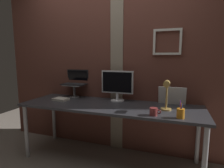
# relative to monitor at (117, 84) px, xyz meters

# --- Properties ---
(ground_plane) EXTENTS (6.00, 6.00, 0.00)m
(ground_plane) POSITION_rel_monitor_xyz_m (-0.14, -0.18, -0.98)
(ground_plane) COLOR gray
(brick_wall_back) EXTENTS (3.47, 0.16, 2.66)m
(brick_wall_back) POSITION_rel_monitor_xyz_m (-0.14, 0.18, 0.35)
(brick_wall_back) COLOR brown
(brick_wall_back) RESTS_ON ground_plane
(desk) EXTENTS (2.26, 0.71, 0.74)m
(desk) POSITION_rel_monitor_xyz_m (-0.03, -0.23, -0.30)
(desk) COLOR #333338
(desk) RESTS_ON ground_plane
(monitor) EXTENTS (0.44, 0.18, 0.41)m
(monitor) POSITION_rel_monitor_xyz_m (0.00, 0.00, 0.00)
(monitor) COLOR white
(monitor) RESTS_ON desk
(laptop_stand) EXTENTS (0.28, 0.22, 0.19)m
(laptop_stand) POSITION_rel_monitor_xyz_m (-0.67, 0.00, -0.11)
(laptop_stand) COLOR gray
(laptop_stand) RESTS_ON desk
(laptop) EXTENTS (0.36, 0.24, 0.21)m
(laptop) POSITION_rel_monitor_xyz_m (-0.67, 0.06, 0.01)
(laptop) COLOR black
(laptop) RESTS_ON laptop_stand
(whiteboard_panel) EXTENTS (0.33, 0.07, 0.23)m
(whiteboard_panel) POSITION_rel_monitor_xyz_m (0.71, 0.03, -0.13)
(whiteboard_panel) COLOR white
(whiteboard_panel) RESTS_ON desk
(desk_lamp) EXTENTS (0.12, 0.20, 0.35)m
(desk_lamp) POSITION_rel_monitor_xyz_m (0.66, -0.29, -0.02)
(desk_lamp) COLOR tan
(desk_lamp) RESTS_ON desk
(pen_cup) EXTENTS (0.08, 0.08, 0.18)m
(pen_cup) POSITION_rel_monitor_xyz_m (0.81, -0.49, -0.19)
(pen_cup) COLOR orange
(pen_cup) RESTS_ON desk
(coffee_mug) EXTENTS (0.12, 0.08, 0.08)m
(coffee_mug) POSITION_rel_monitor_xyz_m (0.55, -0.49, -0.20)
(coffee_mug) COLOR maroon
(coffee_mug) RESTS_ON desk
(paper_clutter_stack) EXTENTS (0.21, 0.16, 0.03)m
(paper_clutter_stack) POSITION_rel_monitor_xyz_m (-0.75, -0.23, -0.22)
(paper_clutter_stack) COLOR silver
(paper_clutter_stack) RESTS_ON desk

